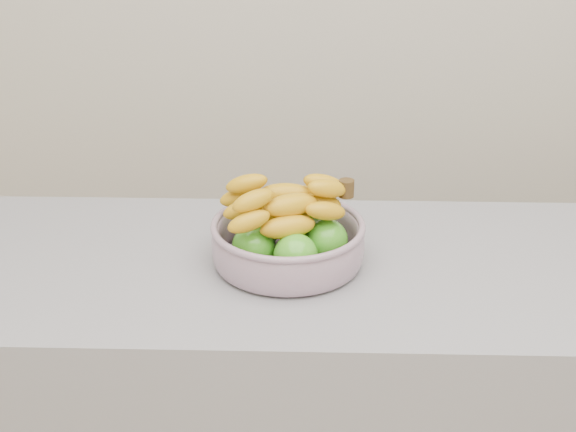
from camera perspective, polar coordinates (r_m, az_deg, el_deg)
name	(u,v)px	position (r m, az deg, el deg)	size (l,w,h in m)	color
fruit_bowl	(288,237)	(1.54, -0.02, -1.52)	(0.30, 0.30, 0.16)	#A9BCCB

